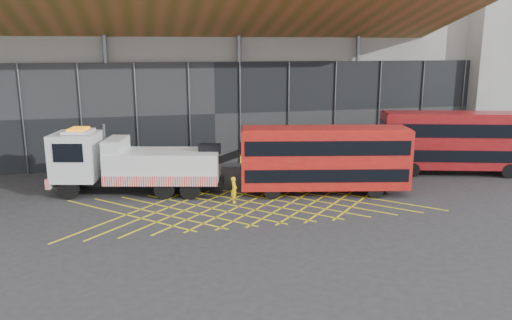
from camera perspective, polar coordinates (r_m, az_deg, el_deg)
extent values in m
plane|color=#28282B|center=(29.12, -5.10, -5.55)|extent=(120.00, 120.00, 0.00)
cube|color=yellow|center=(28.88, -14.61, -6.08)|extent=(7.16, 7.16, 0.01)
cube|color=yellow|center=(28.88, -14.61, -6.08)|extent=(7.16, 7.16, 0.01)
cube|color=yellow|center=(28.87, -11.42, -5.91)|extent=(7.16, 7.16, 0.01)
cube|color=yellow|center=(28.87, -11.42, -5.91)|extent=(7.16, 7.16, 0.01)
cube|color=yellow|center=(28.95, -8.25, -5.74)|extent=(7.16, 7.16, 0.01)
cube|color=yellow|center=(28.95, -8.25, -5.74)|extent=(7.16, 7.16, 0.01)
cube|color=yellow|center=(29.12, -5.10, -5.54)|extent=(7.16, 7.16, 0.01)
cube|color=yellow|center=(29.12, -5.10, -5.54)|extent=(7.16, 7.16, 0.01)
cube|color=yellow|center=(29.37, -1.99, -5.33)|extent=(7.16, 7.16, 0.01)
cube|color=yellow|center=(29.37, -1.99, -5.33)|extent=(7.16, 7.16, 0.01)
cube|color=yellow|center=(29.71, 1.04, -5.11)|extent=(7.16, 7.16, 0.01)
cube|color=yellow|center=(29.71, 1.04, -5.11)|extent=(7.16, 7.16, 0.01)
cube|color=yellow|center=(30.13, 4.01, -4.89)|extent=(7.16, 7.16, 0.01)
cube|color=yellow|center=(30.13, 4.01, -4.89)|extent=(7.16, 7.16, 0.01)
cube|color=yellow|center=(30.63, 6.87, -4.65)|extent=(7.16, 7.16, 0.01)
cube|color=yellow|center=(30.63, 6.87, -4.65)|extent=(7.16, 7.16, 0.01)
cube|color=yellow|center=(31.20, 9.64, -4.42)|extent=(7.16, 7.16, 0.01)
cube|color=yellow|center=(31.20, 9.64, -4.42)|extent=(7.16, 7.16, 0.01)
cube|color=yellow|center=(31.84, 12.31, -4.18)|extent=(7.16, 7.16, 0.01)
cube|color=yellow|center=(31.84, 12.31, -4.18)|extent=(7.16, 7.16, 0.01)
cube|color=gray|center=(46.74, -6.29, 12.57)|extent=(55.00, 14.00, 18.00)
cube|color=black|center=(39.84, -4.80, 5.35)|extent=(55.00, 0.80, 8.00)
cube|color=olive|center=(35.66, -7.42, 16.50)|extent=(40.00, 11.93, 4.07)
cylinder|color=#595B60|center=(39.16, -16.50, 6.21)|extent=(0.36, 0.36, 10.00)
cylinder|color=#595B60|center=(39.87, -1.92, 6.84)|extent=(0.36, 0.36, 10.00)
cylinder|color=#595B60|center=(42.97, 11.37, 7.03)|extent=(0.36, 0.36, 10.00)
cube|color=gray|center=(56.26, 26.92, 12.34)|extent=(15.00, 12.00, 20.00)
cube|color=black|center=(32.58, -13.20, -2.39)|extent=(10.72, 3.62, 0.40)
cube|color=white|center=(33.32, -19.79, 0.42)|extent=(3.31, 3.39, 2.94)
cube|color=black|center=(33.72, -22.06, 1.26)|extent=(0.64, 2.43, 1.25)
cube|color=red|center=(34.15, -21.84, -2.00)|extent=(0.97, 2.93, 0.62)
cube|color=orange|center=(32.93, -19.65, 3.36)|extent=(1.31, 1.56, 0.14)
cube|color=white|center=(31.99, -10.53, -0.56)|extent=(7.49, 4.40, 1.81)
cube|color=red|center=(30.78, -10.97, -2.42)|extent=(6.84, 1.71, 0.62)
cube|color=white|center=(32.40, -15.75, 1.69)|extent=(1.74, 2.91, 0.79)
cube|color=black|center=(31.34, -5.32, 1.34)|extent=(1.45, 0.87, 0.57)
cube|color=black|center=(31.37, -3.24, 0.33)|extent=(2.50, 0.97, 1.22)
cylinder|color=black|center=(32.74, -20.62, -3.13)|extent=(1.30, 0.68, 1.25)
cylinder|color=black|center=(34.89, -19.26, -2.07)|extent=(1.30, 0.68, 1.25)
cylinder|color=black|center=(30.88, -7.53, -3.33)|extent=(1.30, 0.68, 1.25)
cylinder|color=black|center=(33.15, -6.99, -2.19)|extent=(1.30, 0.68, 1.25)
cylinder|color=#595B60|center=(33.78, -16.88, 1.87)|extent=(0.16, 0.16, 2.49)
cube|color=#AD140F|center=(31.59, 7.83, 0.24)|extent=(10.73, 4.49, 3.69)
cube|color=black|center=(31.79, 7.78, -1.28)|extent=(10.33, 4.47, 0.81)
cube|color=black|center=(31.42, 7.88, 1.75)|extent=(10.33, 4.47, 0.90)
cube|color=black|center=(31.36, -1.73, -1.27)|extent=(0.49, 2.10, 1.24)
cube|color=black|center=(30.99, -1.75, 1.71)|extent=(0.49, 2.10, 0.90)
cube|color=yellow|center=(31.15, -1.76, 0.34)|extent=(0.40, 1.67, 0.33)
cube|color=#AD140F|center=(31.24, 7.93, 3.60)|extent=(10.49, 4.26, 0.11)
cylinder|color=black|center=(30.66, 1.88, -3.59)|extent=(1.03, 0.48, 0.99)
cylinder|color=black|center=(32.70, 1.66, -2.54)|extent=(1.03, 0.48, 0.99)
cylinder|color=black|center=(31.68, 13.48, -3.40)|extent=(1.03, 0.48, 0.99)
cylinder|color=black|center=(33.66, 12.56, -2.40)|extent=(1.03, 0.48, 0.99)
cube|color=maroon|center=(39.25, 22.21, 2.08)|extent=(11.38, 5.59, 3.92)
cube|color=black|center=(39.41, 22.10, 0.77)|extent=(10.97, 5.53, 0.86)
cube|color=black|center=(39.10, 22.32, 3.37)|extent=(10.97, 5.53, 0.96)
cube|color=black|center=(37.94, 14.13, 0.97)|extent=(0.69, 2.19, 1.31)
cube|color=black|center=(37.63, 14.28, 3.61)|extent=(0.69, 2.19, 0.96)
cube|color=yellow|center=(37.76, 14.19, 2.40)|extent=(0.56, 1.75, 0.35)
cube|color=maroon|center=(38.96, 22.46, 4.96)|extent=(11.11, 5.33, 0.12)
cylinder|color=black|center=(37.55, 17.42, -1.06)|extent=(1.09, 0.59, 1.05)
cylinder|color=black|center=(39.69, 16.63, -0.27)|extent=(1.09, 0.59, 1.05)
cylinder|color=black|center=(39.78, 26.90, -1.12)|extent=(1.09, 0.59, 1.05)
cylinder|color=black|center=(41.81, 25.67, -0.37)|extent=(1.09, 0.59, 1.05)
imported|color=yellow|center=(29.91, -2.52, -3.42)|extent=(0.49, 0.64, 1.59)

